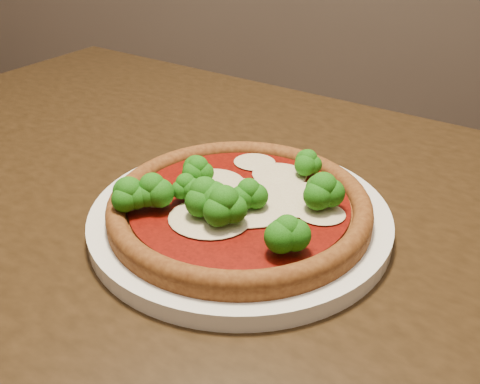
# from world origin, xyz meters

# --- Properties ---
(dining_table) EXTENTS (1.41, 1.15, 0.75)m
(dining_table) POSITION_xyz_m (-0.01, 0.02, 0.65)
(dining_table) COLOR black
(dining_table) RESTS_ON floor
(plate) EXTENTS (0.31, 0.31, 0.02)m
(plate) POSITION_xyz_m (0.02, -0.02, 0.76)
(plate) COLOR white
(plate) RESTS_ON dining_table
(pizza) EXTENTS (0.27, 0.27, 0.06)m
(pizza) POSITION_xyz_m (0.02, -0.03, 0.78)
(pizza) COLOR brown
(pizza) RESTS_ON plate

